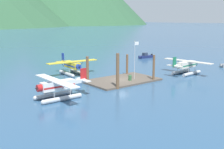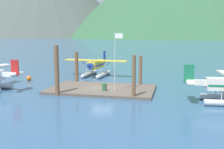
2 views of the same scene
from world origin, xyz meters
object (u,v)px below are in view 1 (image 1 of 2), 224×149
mooring_buoy (47,85)px  seaplane_white_port_aft (58,88)px  seaplane_cream_stbd_aft (187,66)px  flagpole (135,56)px  seaplane_yellow_bow_left (72,67)px  boat_navy_open_east (145,56)px  fuel_drum (130,78)px

mooring_buoy → seaplane_white_port_aft: size_ratio=0.07×
seaplane_cream_stbd_aft → flagpole: bearing=171.0°
seaplane_white_port_aft → seaplane_yellow_bow_left: size_ratio=0.99×
seaplane_cream_stbd_aft → boat_navy_open_east: size_ratio=2.14×
seaplane_cream_stbd_aft → seaplane_white_port_aft: (-28.27, 0.15, 0.00)m
seaplane_cream_stbd_aft → boat_navy_open_east: seaplane_cream_stbd_aft is taller
mooring_buoy → seaplane_yellow_bow_left: seaplane_yellow_bow_left is taller
mooring_buoy → seaplane_yellow_bow_left: 10.71m
fuel_drum → seaplane_yellow_bow_left: seaplane_yellow_bow_left is taller
seaplane_cream_stbd_aft → seaplane_white_port_aft: bearing=179.7°
flagpole → seaplane_yellow_bow_left: flagpole is taller
seaplane_cream_stbd_aft → boat_navy_open_east: (10.09, 21.54, -1.09)m
seaplane_yellow_bow_left → flagpole: bearing=-63.7°
seaplane_white_port_aft → boat_navy_open_east: size_ratio=2.13×
mooring_buoy → flagpole: bearing=-20.8°
flagpole → seaplane_cream_stbd_aft: (12.19, -1.93, -2.90)m
flagpole → seaplane_yellow_bow_left: size_ratio=0.65×
fuel_drum → flagpole: bearing=8.5°
flagpole → boat_navy_open_east: 29.95m
flagpole → fuel_drum: size_ratio=7.73×
seaplane_yellow_bow_left → boat_navy_open_east: seaplane_yellow_bow_left is taller
fuel_drum → mooring_buoy: (-13.02, 5.66, -0.38)m
seaplane_white_port_aft → fuel_drum: bearing=6.1°
seaplane_cream_stbd_aft → seaplane_yellow_bow_left: 22.69m
flagpole → mooring_buoy: flagpole is taller
flagpole → fuel_drum: bearing=-171.5°
fuel_drum → seaplane_cream_stbd_aft: seaplane_cream_stbd_aft is taller
flagpole → seaplane_white_port_aft: 16.43m
seaplane_cream_stbd_aft → mooring_buoy: bearing=164.4°
flagpole → seaplane_yellow_bow_left: 13.52m
seaplane_white_port_aft → seaplane_yellow_bow_left: 17.03m
seaplane_white_port_aft → boat_navy_open_east: 43.93m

